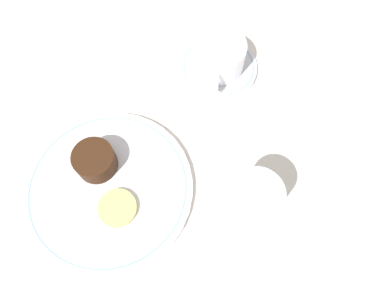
% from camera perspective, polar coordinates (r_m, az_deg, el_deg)
% --- Properties ---
extents(ground_plane, '(3.00, 3.00, 0.00)m').
position_cam_1_polar(ground_plane, '(0.63, -6.96, -5.41)').
color(ground_plane, white).
extents(dinner_plate, '(0.28, 0.28, 0.01)m').
position_cam_1_polar(dinner_plate, '(0.63, -12.60, -6.68)').
color(dinner_plate, white).
rests_on(dinner_plate, ground_plane).
extents(saucer, '(0.14, 0.14, 0.01)m').
position_cam_1_polar(saucer, '(0.72, 4.05, 11.55)').
color(saucer, white).
rests_on(saucer, ground_plane).
extents(coffee_cup, '(0.12, 0.09, 0.06)m').
position_cam_1_polar(coffee_cup, '(0.69, 4.15, 13.35)').
color(coffee_cup, white).
rests_on(coffee_cup, saucer).
extents(spoon, '(0.07, 0.09, 0.00)m').
position_cam_1_polar(spoon, '(0.69, 3.29, 8.66)').
color(spoon, silver).
rests_on(spoon, saucer).
extents(wine_glass, '(0.07, 0.07, 0.13)m').
position_cam_1_polar(wine_glass, '(0.54, 9.28, -8.66)').
color(wine_glass, silver).
rests_on(wine_glass, ground_plane).
extents(dessert_cake, '(0.07, 0.07, 0.04)m').
position_cam_1_polar(dessert_cake, '(0.62, -14.56, -2.48)').
color(dessert_cake, '#381E0F').
rests_on(dessert_cake, dinner_plate).
extents(pineapple_slice, '(0.06, 0.06, 0.01)m').
position_cam_1_polar(pineapple_slice, '(0.61, -11.29, -9.55)').
color(pineapple_slice, '#EFE075').
rests_on(pineapple_slice, dinner_plate).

